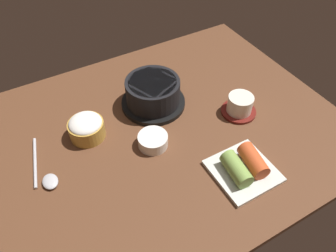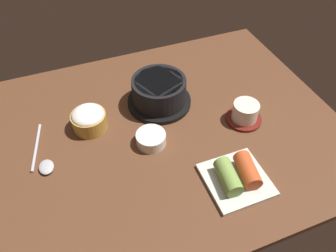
{
  "view_description": "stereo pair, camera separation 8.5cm",
  "coord_description": "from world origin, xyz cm",
  "px_view_note": "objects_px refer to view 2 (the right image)",
  "views": [
    {
      "loc": [
        -26.86,
        -52.88,
        66.86
      ],
      "look_at": [
        2.0,
        -2.0,
        5.0
      ],
      "focal_mm": 34.58,
      "sensor_mm": 36.0,
      "label": 1
    },
    {
      "loc": [
        -19.18,
        -56.53,
        66.86
      ],
      "look_at": [
        2.0,
        -2.0,
        5.0
      ],
      "focal_mm": 34.58,
      "sensor_mm": 36.0,
      "label": 2
    }
  ],
  "objects_px": {
    "banchan_cup_center": "(151,138)",
    "kimchi_plate": "(237,176)",
    "spoon": "(43,160)",
    "stone_pot": "(159,92)",
    "tea_cup_with_saucer": "(245,113)",
    "rice_bowl": "(89,119)"
  },
  "relations": [
    {
      "from": "kimchi_plate",
      "to": "stone_pot",
      "type": "bearing_deg",
      "value": 103.13
    },
    {
      "from": "rice_bowl",
      "to": "kimchi_plate",
      "type": "height_order",
      "value": "rice_bowl"
    },
    {
      "from": "rice_bowl",
      "to": "banchan_cup_center",
      "type": "distance_m",
      "value": 0.18
    },
    {
      "from": "rice_bowl",
      "to": "banchan_cup_center",
      "type": "xyz_separation_m",
      "value": [
        0.14,
        -0.11,
        -0.01
      ]
    },
    {
      "from": "banchan_cup_center",
      "to": "kimchi_plate",
      "type": "bearing_deg",
      "value": -51.21
    },
    {
      "from": "tea_cup_with_saucer",
      "to": "banchan_cup_center",
      "type": "height_order",
      "value": "tea_cup_with_saucer"
    },
    {
      "from": "rice_bowl",
      "to": "spoon",
      "type": "relative_size",
      "value": 0.53
    },
    {
      "from": "banchan_cup_center",
      "to": "kimchi_plate",
      "type": "distance_m",
      "value": 0.24
    },
    {
      "from": "rice_bowl",
      "to": "kimchi_plate",
      "type": "bearing_deg",
      "value": -46.43
    },
    {
      "from": "rice_bowl",
      "to": "tea_cup_with_saucer",
      "type": "height_order",
      "value": "rice_bowl"
    },
    {
      "from": "tea_cup_with_saucer",
      "to": "kimchi_plate",
      "type": "height_order",
      "value": "tea_cup_with_saucer"
    },
    {
      "from": "kimchi_plate",
      "to": "spoon",
      "type": "distance_m",
      "value": 0.48
    },
    {
      "from": "tea_cup_with_saucer",
      "to": "banchan_cup_center",
      "type": "relative_size",
      "value": 1.28
    },
    {
      "from": "tea_cup_with_saucer",
      "to": "banchan_cup_center",
      "type": "xyz_separation_m",
      "value": [
        -0.27,
        0.01,
        -0.01
      ]
    },
    {
      "from": "tea_cup_with_saucer",
      "to": "spoon",
      "type": "relative_size",
      "value": 0.56
    },
    {
      "from": "banchan_cup_center",
      "to": "spoon",
      "type": "xyz_separation_m",
      "value": [
        -0.27,
        0.04,
        -0.01
      ]
    },
    {
      "from": "banchan_cup_center",
      "to": "spoon",
      "type": "relative_size",
      "value": 0.43
    },
    {
      "from": "banchan_cup_center",
      "to": "rice_bowl",
      "type": "bearing_deg",
      "value": 139.94
    },
    {
      "from": "stone_pot",
      "to": "kimchi_plate",
      "type": "bearing_deg",
      "value": -76.87
    },
    {
      "from": "stone_pot",
      "to": "banchan_cup_center",
      "type": "height_order",
      "value": "stone_pot"
    },
    {
      "from": "stone_pot",
      "to": "spoon",
      "type": "bearing_deg",
      "value": -163.98
    },
    {
      "from": "tea_cup_with_saucer",
      "to": "spoon",
      "type": "height_order",
      "value": "tea_cup_with_saucer"
    }
  ]
}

